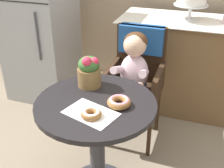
{
  "coord_description": "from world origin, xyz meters",
  "views": [
    {
      "loc": [
        0.54,
        -1.28,
        1.59
      ],
      "look_at": [
        0.05,
        0.15,
        0.77
      ],
      "focal_mm": 44.79,
      "sensor_mm": 36.0,
      "label": 1
    }
  ],
  "objects_px": {
    "wicker_chair": "(138,67)",
    "refrigerator": "(38,17)",
    "donut_front": "(91,113)",
    "flower_vase": "(89,71)",
    "seated_child": "(133,70)",
    "cafe_table": "(97,131)",
    "donut_mid": "(119,102)"
  },
  "relations": [
    {
      "from": "donut_front",
      "to": "flower_vase",
      "type": "bearing_deg",
      "value": 114.02
    },
    {
      "from": "seated_child",
      "to": "cafe_table",
      "type": "bearing_deg",
      "value": -97.75
    },
    {
      "from": "donut_mid",
      "to": "cafe_table",
      "type": "bearing_deg",
      "value": -177.72
    },
    {
      "from": "seated_child",
      "to": "donut_mid",
      "type": "bearing_deg",
      "value": -83.4
    },
    {
      "from": "wicker_chair",
      "to": "donut_mid",
      "type": "relative_size",
      "value": 7.0
    },
    {
      "from": "wicker_chair",
      "to": "seated_child",
      "type": "height_order",
      "value": "seated_child"
    },
    {
      "from": "wicker_chair",
      "to": "flower_vase",
      "type": "distance_m",
      "value": 0.61
    },
    {
      "from": "donut_front",
      "to": "seated_child",
      "type": "bearing_deg",
      "value": 86.61
    },
    {
      "from": "seated_child",
      "to": "flower_vase",
      "type": "bearing_deg",
      "value": -115.46
    },
    {
      "from": "flower_vase",
      "to": "refrigerator",
      "type": "xyz_separation_m",
      "value": [
        -0.94,
        0.93,
        0.02
      ]
    },
    {
      "from": "wicker_chair",
      "to": "donut_front",
      "type": "bearing_deg",
      "value": -86.29
    },
    {
      "from": "wicker_chair",
      "to": "donut_front",
      "type": "relative_size",
      "value": 8.46
    },
    {
      "from": "cafe_table",
      "to": "donut_front",
      "type": "height_order",
      "value": "donut_front"
    },
    {
      "from": "refrigerator",
      "to": "cafe_table",
      "type": "bearing_deg",
      "value": -46.33
    },
    {
      "from": "wicker_chair",
      "to": "donut_front",
      "type": "height_order",
      "value": "wicker_chair"
    },
    {
      "from": "wicker_chair",
      "to": "donut_mid",
      "type": "xyz_separation_m",
      "value": [
        0.06,
        -0.71,
        0.1
      ]
    },
    {
      "from": "seated_child",
      "to": "flower_vase",
      "type": "relative_size",
      "value": 3.34
    },
    {
      "from": "cafe_table",
      "to": "donut_mid",
      "type": "bearing_deg",
      "value": 2.28
    },
    {
      "from": "donut_front",
      "to": "refrigerator",
      "type": "xyz_separation_m",
      "value": [
        -1.08,
        1.25,
        0.11
      ]
    },
    {
      "from": "cafe_table",
      "to": "donut_front",
      "type": "relative_size",
      "value": 6.39
    },
    {
      "from": "donut_mid",
      "to": "refrigerator",
      "type": "distance_m",
      "value": 1.62
    },
    {
      "from": "wicker_chair",
      "to": "cafe_table",
      "type": "bearing_deg",
      "value": -89.59
    },
    {
      "from": "donut_front",
      "to": "donut_mid",
      "type": "xyz_separation_m",
      "value": [
        0.11,
        0.16,
        0.0
      ]
    },
    {
      "from": "donut_front",
      "to": "donut_mid",
      "type": "bearing_deg",
      "value": 55.5
    },
    {
      "from": "flower_vase",
      "to": "refrigerator",
      "type": "relative_size",
      "value": 0.13
    },
    {
      "from": "flower_vase",
      "to": "seated_child",
      "type": "bearing_deg",
      "value": 64.54
    },
    {
      "from": "wicker_chair",
      "to": "refrigerator",
      "type": "distance_m",
      "value": 1.21
    },
    {
      "from": "donut_mid",
      "to": "flower_vase",
      "type": "bearing_deg",
      "value": 146.27
    },
    {
      "from": "wicker_chair",
      "to": "seated_child",
      "type": "distance_m",
      "value": 0.16
    },
    {
      "from": "wicker_chair",
      "to": "donut_mid",
      "type": "bearing_deg",
      "value": -78.34
    },
    {
      "from": "donut_front",
      "to": "flower_vase",
      "type": "xyz_separation_m",
      "value": [
        -0.14,
        0.32,
        0.08
      ]
    },
    {
      "from": "seated_child",
      "to": "refrigerator",
      "type": "distance_m",
      "value": 1.26
    }
  ]
}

